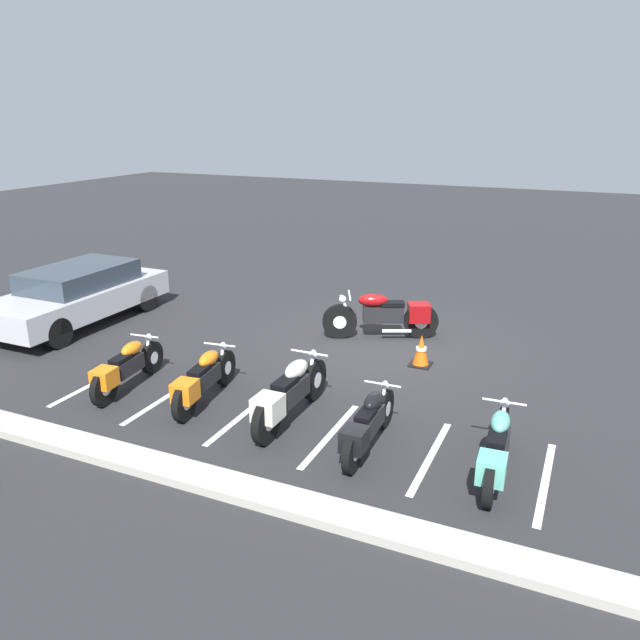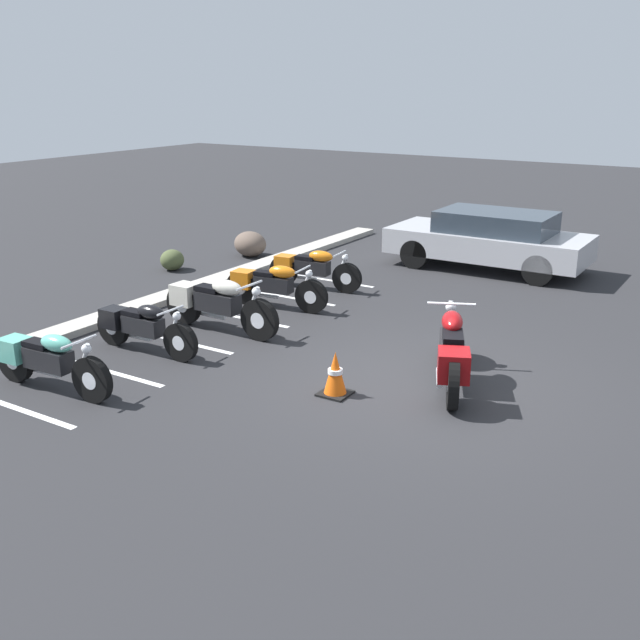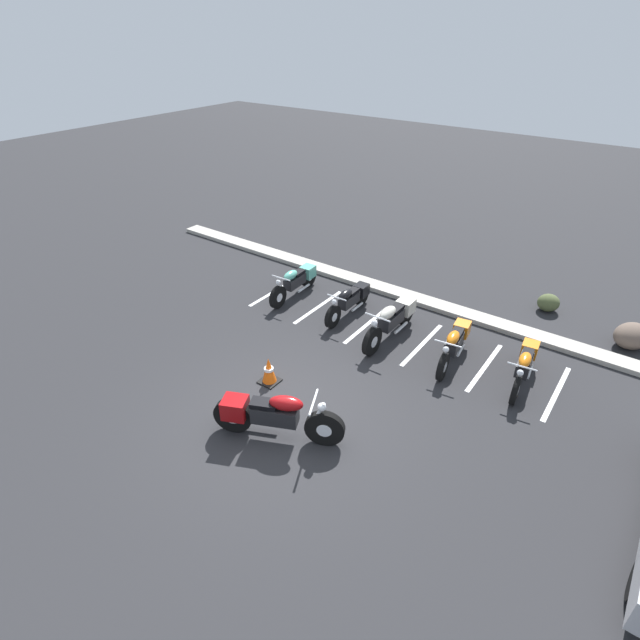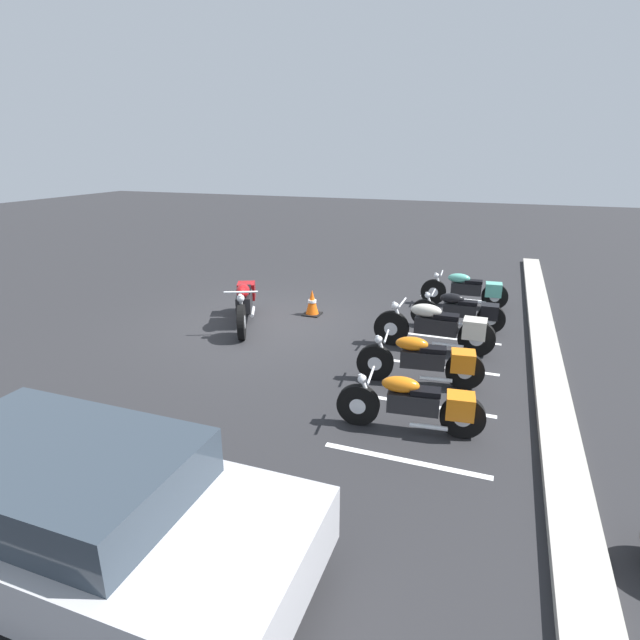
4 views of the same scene
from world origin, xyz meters
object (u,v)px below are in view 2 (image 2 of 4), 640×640
at_px(landscape_rock_0, 172,260).
at_px(landscape_rock_1, 250,244).
at_px(traffic_cone, 335,375).
at_px(parked_bike_0, 46,359).
at_px(parked_bike_3, 271,285).
at_px(parked_bike_1, 140,326).
at_px(parked_bike_2, 215,303).
at_px(parked_bike_4, 310,268).
at_px(motorcycle_maroon_featured, 452,351).
at_px(car_silver, 490,239).

distance_m(landscape_rock_0, landscape_rock_1, 2.11).
xyz_separation_m(landscape_rock_1, traffic_cone, (-5.98, -5.95, -0.01)).
distance_m(parked_bike_0, parked_bike_3, 4.74).
height_order(parked_bike_1, landscape_rock_0, parked_bike_1).
distance_m(parked_bike_2, parked_bike_4, 3.08).
relative_size(parked_bike_4, landscape_rock_0, 3.60).
height_order(motorcycle_maroon_featured, landscape_rock_0, motorcycle_maroon_featured).
height_order(parked_bike_2, parked_bike_3, parked_bike_2).
height_order(parked_bike_3, car_silver, car_silver).
bearing_deg(parked_bike_4, landscape_rock_0, 179.66).
bearing_deg(traffic_cone, landscape_rock_1, 44.89).
bearing_deg(landscape_rock_0, parked_bike_2, -127.99).
height_order(parked_bike_3, landscape_rock_1, parked_bike_3).
xyz_separation_m(parked_bike_0, parked_bike_2, (3.16, -0.29, 0.05)).
xyz_separation_m(parked_bike_2, landscape_rock_1, (4.74, 2.87, -0.19)).
bearing_deg(landscape_rock_1, motorcycle_maroon_featured, -124.43).
height_order(motorcycle_maroon_featured, parked_bike_4, motorcycle_maroon_featured).
distance_m(parked_bike_0, traffic_cone, 3.89).
xyz_separation_m(motorcycle_maroon_featured, parked_bike_0, (-3.01, 4.55, -0.08)).
bearing_deg(parked_bike_2, parked_bike_0, -94.85).
bearing_deg(parked_bike_0, traffic_cone, 26.61).
xyz_separation_m(parked_bike_2, car_silver, (6.53, -2.36, 0.20)).
height_order(car_silver, landscape_rock_1, car_silver).
bearing_deg(parked_bike_2, car_silver, 70.60).
xyz_separation_m(motorcycle_maroon_featured, landscape_rock_1, (4.89, 7.13, -0.22)).
relative_size(motorcycle_maroon_featured, car_silver, 0.53).
height_order(parked_bike_0, traffic_cone, parked_bike_0).
xyz_separation_m(parked_bike_4, landscape_rock_0, (-0.35, 3.39, -0.19)).
xyz_separation_m(parked_bike_0, landscape_rock_1, (7.90, 2.58, -0.14)).
relative_size(parked_bike_2, parked_bike_3, 1.12).
height_order(parked_bike_3, landscape_rock_0, parked_bike_3).
bearing_deg(parked_bike_3, parked_bike_4, 87.39).
distance_m(motorcycle_maroon_featured, car_silver, 6.95).
height_order(parked_bike_0, car_silver, car_silver).
bearing_deg(parked_bike_0, parked_bike_3, 83.28).
bearing_deg(parked_bike_0, landscape_rock_1, 105.02).
bearing_deg(landscape_rock_1, car_silver, -71.10).
bearing_deg(landscape_rock_0, parked_bike_0, -151.48).
bearing_deg(traffic_cone, parked_bike_4, 36.44).
relative_size(parked_bike_3, landscape_rock_1, 2.32).
distance_m(parked_bike_1, parked_bike_3, 2.99).
xyz_separation_m(motorcycle_maroon_featured, parked_bike_4, (3.22, 4.36, -0.09)).
height_order(motorcycle_maroon_featured, parked_bike_1, motorcycle_maroon_featured).
height_order(motorcycle_maroon_featured, car_silver, car_silver).
relative_size(parked_bike_4, car_silver, 0.47).
distance_m(parked_bike_0, parked_bike_1, 1.76).
bearing_deg(parked_bike_4, parked_bike_3, -91.91).
bearing_deg(landscape_rock_1, parked_bike_2, -148.78).
bearing_deg(car_silver, parked_bike_3, 64.61).
height_order(parked_bike_3, parked_bike_4, parked_bike_3).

